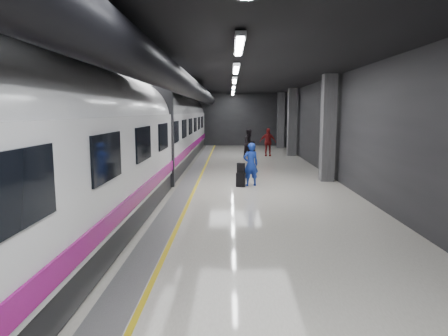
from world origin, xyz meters
TOP-DOWN VIEW (x-y plane):
  - ground at (0.00, 0.00)m, footprint 40.00×40.00m
  - platform_hall at (-0.29, 0.96)m, footprint 10.02×40.02m
  - train at (-3.25, -0.00)m, footprint 3.05×38.00m
  - traveler_main at (1.23, 0.80)m, footprint 0.72×0.57m
  - suitcase_main at (0.83, 0.53)m, footprint 0.39×0.30m
  - shoulder_bag at (0.83, 0.56)m, footprint 0.32×0.27m
  - traveler_far_a at (1.65, 10.58)m, footprint 1.14×1.10m
  - traveler_far_b at (2.92, 11.67)m, footprint 1.09×0.45m
  - suitcase_far at (1.93, 11.95)m, footprint 0.35×0.27m

SIDE VIEW (x-z plane):
  - ground at x=0.00m, z-range 0.00..0.00m
  - suitcase_far at x=1.93m, z-range 0.00..0.44m
  - suitcase_main at x=0.83m, z-range 0.00..0.56m
  - shoulder_bag at x=0.83m, z-range 0.56..0.94m
  - traveler_main at x=1.23m, z-range 0.00..1.73m
  - traveler_far_b at x=2.92m, z-range 0.00..1.86m
  - traveler_far_a at x=1.65m, z-range 0.00..1.86m
  - train at x=-3.25m, z-range 0.04..4.09m
  - platform_hall at x=-0.29m, z-range 1.28..5.79m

